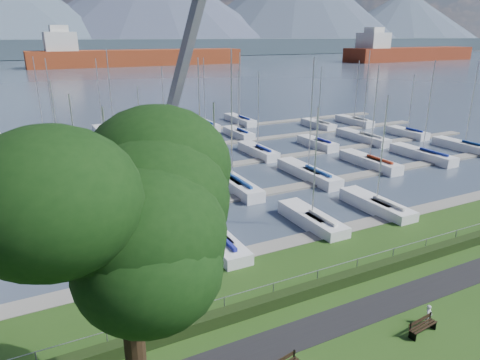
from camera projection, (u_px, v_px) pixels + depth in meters
path at (365, 311)px, 23.12m from camera, size 160.00×2.00×0.04m
water at (45, 63)px, 245.60m from camera, size 800.00×540.00×0.20m
hedge at (335, 282)px, 25.21m from camera, size 80.00×0.70×0.70m
fence at (331, 267)px, 25.28m from camera, size 80.00×0.04×0.04m
foothill at (38, 48)px, 302.74m from camera, size 900.00×80.00×12.00m
docks at (183, 172)px, 47.71m from camera, size 90.00×41.60×0.25m
bench_right at (422, 326)px, 21.30m from camera, size 1.83×0.61×0.85m
person at (429, 313)px, 21.98m from camera, size 0.51×0.40×1.22m
tree at (143, 209)px, 12.66m from camera, size 7.93×7.74×12.63m
crane at (187, 124)px, 45.26m from camera, size 5.96×13.23×22.35m
cargo_ship_mid at (132, 58)px, 218.32m from camera, size 107.65×19.33×21.50m
cargo_ship_east at (406, 54)px, 262.02m from camera, size 95.69×22.71×21.50m
sailboat_fleet at (151, 119)px, 47.08m from camera, size 75.23×49.35×13.60m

